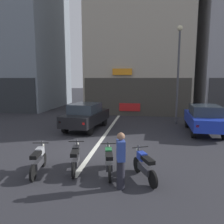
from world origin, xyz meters
name	(u,v)px	position (x,y,z in m)	size (l,w,h in m)	color
ground_plane	(95,149)	(0.00, 0.00, 0.00)	(120.00, 120.00, 0.00)	#2B2B30
lane_centre_line	(114,123)	(0.00, 6.00, 0.00)	(0.20, 18.00, 0.01)	silver
building_corner_left	(13,40)	(-12.18, 13.57, 7.35)	(9.76, 9.23, 14.72)	gray
building_mid_block	(140,1)	(1.44, 13.57, 10.60)	(9.22, 8.98, 21.23)	#B2A893
car_black_crossing_near	(86,115)	(-1.42, 3.68, 0.89)	(2.28, 4.29, 1.64)	black
car_blue_parked_kerbside	(204,118)	(5.63, 3.86, 0.89)	(1.96, 4.18, 1.64)	black
car_red_down_street	(131,103)	(0.88, 11.10, 0.89)	(1.82, 4.12, 1.64)	black
street_lamp	(178,65)	(4.38, 6.39, 4.06)	(0.36, 0.36, 6.65)	#47474C
motorcycle_silver_row_leftmost	(38,160)	(-1.28, -2.81, 0.46)	(0.55, 1.66, 0.98)	black
motorcycle_black_row_left_mid	(76,158)	(-0.11, -2.44, 0.46)	(0.55, 1.65, 0.98)	black
motorcycle_green_row_centre	(109,161)	(1.06, -2.53, 0.46)	(0.56, 1.65, 0.98)	black
motorcycle_blue_row_right_mid	(144,165)	(2.23, -2.74, 0.46)	(0.80, 1.54, 0.98)	black
person_by_motorcycles	(121,160)	(1.56, -3.44, 0.86)	(0.30, 0.40, 1.67)	#23232D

